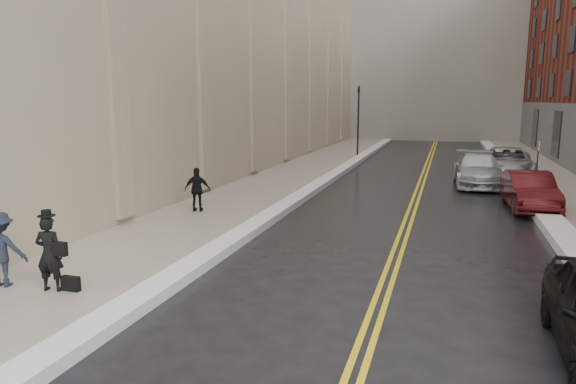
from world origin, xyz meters
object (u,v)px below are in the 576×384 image
Objects in this scene: car_silver_near at (478,169)px; car_silver_far at (506,163)px; pedestrian_c at (197,190)px; car_maroon at (529,191)px; pedestrian_main at (50,254)px; pedestrian_b at (1,249)px.

car_silver_far is (1.60, 3.18, 0.03)m from car_silver_near.
pedestrian_c reaches higher than car_silver_near.
car_maroon is at bearing -87.25° from car_silver_far.
car_silver_near is (-1.60, 5.55, 0.07)m from car_maroon.
pedestrian_main is at bearing -133.97° from car_maroon.
car_maroon is 12.70m from pedestrian_c.
car_silver_near is 14.47m from pedestrian_c.
pedestrian_b is at bearing -116.80° from car_silver_far.
pedestrian_main is (-9.48, -18.44, 0.17)m from car_silver_near.
car_maroon is 2.74× the size of pedestrian_c.
car_maroon is 8.73m from car_silver_far.
pedestrian_b is (-12.31, -12.97, 0.25)m from car_maroon.
pedestrian_c is at bearing -128.45° from car_silver_far.
car_maroon is 17.00m from pedestrian_main.
car_silver_near is at bearing -113.98° from car_silver_far.
car_silver_far is 24.29m from pedestrian_main.
pedestrian_main is 8.19m from pedestrian_c.
pedestrian_b is (-12.31, -21.70, 0.16)m from car_silver_far.
car_maroon is at bearing -75.93° from car_silver_near.
car_silver_near is 20.73m from pedestrian_main.
pedestrian_c is (-10.18, -10.28, 0.16)m from car_silver_near.
car_silver_far is 17.89m from pedestrian_c.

